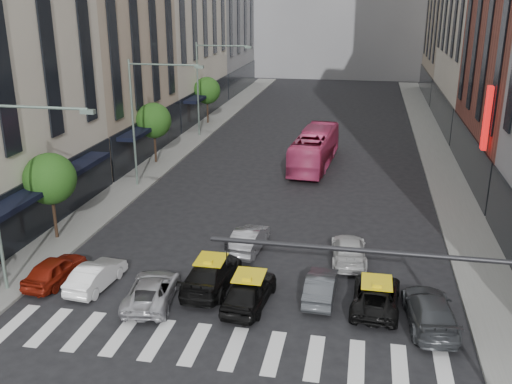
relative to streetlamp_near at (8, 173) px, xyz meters
The scene contains 23 objects.
ground 12.32m from the streetlamp_near, 21.72° to the right, with size 160.00×160.00×0.00m, color black.
sidewalk_left 26.69m from the streetlamp_near, 93.21° to the left, with size 3.00×96.00×0.15m, color slate.
sidewalk_right 34.27m from the streetlamp_near, 50.35° to the left, with size 3.00×96.00×0.15m, color slate.
building_left_b 25.72m from the streetlamp_near, 106.16° to the left, with size 8.00×16.00×24.00m, color tan.
tree_near 6.65m from the streetlamp_near, 106.32° to the left, with size 2.88×2.88×4.95m.
tree_mid 22.18m from the streetlamp_near, 94.56° to the left, with size 2.88×2.88×4.95m.
tree_far 38.11m from the streetlamp_near, 92.65° to the left, with size 2.88×2.88×4.95m.
streetlamp_near is the anchor object (origin of this frame).
streetlamp_mid 16.00m from the streetlamp_near, 90.00° to the left, with size 5.38×0.25×9.00m.
streetlamp_far 32.00m from the streetlamp_near, 90.00° to the left, with size 5.38×0.25×9.00m.
traffic_signal 18.48m from the streetlamp_near, 15.74° to the right, with size 10.10×0.20×6.00m.
liberty_sign 27.73m from the streetlamp_near, 35.24° to the left, with size 0.30×0.70×4.00m.
car_red 5.47m from the streetlamp_near, 56.74° to the left, with size 1.54×3.82×1.30m, color maroon.
car_white_front 6.21m from the streetlamp_near, 21.12° to the left, with size 1.31×3.77×1.24m, color white.
car_silver 8.14m from the streetlamp_near, ahead, with size 2.02×4.37×1.22m, color #A9A9AE.
taxi_left 10.15m from the streetlamp_near, 14.66° to the left, with size 2.02×4.97×1.44m, color black.
taxi_center 11.80m from the streetlamp_near, ahead, with size 1.70×4.24×1.44m, color black.
car_grey_mid 14.81m from the streetlamp_near, ahead, with size 1.31×3.75×1.23m, color #3A3D41.
taxi_right 17.08m from the streetlamp_near, ahead, with size 2.04×4.43×1.23m, color black.
car_grey_curb 19.11m from the streetlamp_near, ahead, with size 1.92×4.72×1.37m, color #383A3E.
car_row2_left 12.62m from the streetlamp_near, 35.48° to the left, with size 1.40×4.00×1.32m, color gray.
car_row2_right 16.92m from the streetlamp_near, 23.37° to the left, with size 1.77×4.34×1.26m, color silver.
bus 26.71m from the streetlamp_near, 64.65° to the left, with size 2.49×10.64×2.96m, color #CD3C6F.
Camera 1 is at (5.17, -17.31, 13.19)m, focal length 40.00 mm.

